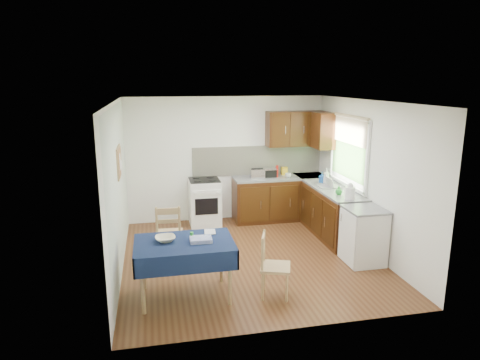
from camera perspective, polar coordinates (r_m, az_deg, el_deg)
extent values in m
plane|color=#4D2914|center=(7.06, 1.29, -10.25)|extent=(4.20, 4.20, 0.00)
cube|color=white|center=(6.49, 1.40, 10.45)|extent=(4.00, 4.20, 0.02)
cube|color=white|center=(8.68, -1.81, 2.84)|extent=(4.00, 0.02, 2.50)
cube|color=white|center=(4.73, 7.17, -6.20)|extent=(4.00, 0.02, 2.50)
cube|color=silver|center=(6.52, -16.04, -1.18)|extent=(0.02, 4.20, 2.50)
cube|color=white|center=(7.37, 16.67, 0.41)|extent=(0.02, 4.20, 2.50)
cube|color=black|center=(8.82, 5.31, -2.51)|extent=(1.90, 0.60, 0.86)
cube|color=black|center=(8.01, 12.19, -4.39)|extent=(0.60, 1.70, 0.86)
cube|color=slate|center=(8.71, 5.37, 0.34)|extent=(1.90, 0.60, 0.04)
cube|color=slate|center=(7.89, 12.35, -1.28)|extent=(0.60, 1.70, 0.04)
cube|color=slate|center=(8.92, 9.37, 0.52)|extent=(0.60, 0.60, 0.04)
cube|color=beige|center=(8.81, 2.38, 2.65)|extent=(2.70, 0.02, 0.60)
cube|color=black|center=(8.77, 7.47, 6.81)|extent=(1.20, 0.35, 0.70)
cube|color=black|center=(8.53, 11.12, 6.49)|extent=(0.35, 0.50, 0.70)
cube|color=white|center=(8.50, -4.74, -2.97)|extent=(0.60, 0.60, 0.90)
cube|color=black|center=(8.39, -4.80, 0.02)|extent=(0.58, 0.58, 0.02)
cube|color=black|center=(8.21, -4.47, -3.55)|extent=(0.44, 0.01, 0.32)
cube|color=#355E26|center=(7.93, 14.31, 3.27)|extent=(0.01, 1.40, 0.85)
cube|color=white|center=(7.84, 14.48, 7.95)|extent=(0.04, 1.48, 0.06)
cube|color=white|center=(8.03, 13.99, -0.60)|extent=(0.04, 1.48, 0.06)
cube|color=tan|center=(7.85, 14.29, 6.36)|extent=(0.02, 1.36, 0.44)
cube|color=white|center=(7.00, 16.17, -7.28)|extent=(0.55, 0.58, 0.85)
cube|color=slate|center=(6.86, 16.41, -3.80)|extent=(0.58, 0.60, 0.03)
cube|color=#A68453|center=(6.74, -15.85, 2.34)|extent=(0.02, 0.62, 0.47)
cube|color=#92613D|center=(6.74, -15.72, 2.34)|extent=(0.01, 0.56, 0.41)
cube|color=white|center=(6.65, -15.69, 2.39)|extent=(0.00, 0.18, 0.24)
cube|color=white|center=(6.87, -15.53, 1.71)|extent=(0.00, 0.15, 0.20)
cube|color=#0D1636|center=(5.63, -7.46, -8.31)|extent=(1.24, 0.82, 0.03)
cube|color=#0D1636|center=(5.29, -7.05, -11.13)|extent=(1.28, 0.02, 0.26)
cube|color=#0D1636|center=(6.06, -7.75, -7.88)|extent=(1.28, 0.02, 0.26)
cube|color=#0D1636|center=(5.67, -13.86, -9.70)|extent=(0.02, 0.86, 0.26)
cube|color=#0D1636|center=(5.75, -1.09, -8.97)|extent=(0.02, 0.86, 0.26)
cylinder|color=#A68453|center=(5.47, -12.84, -13.62)|extent=(0.05, 0.05, 0.74)
cylinder|color=#A68453|center=(5.54, -1.36, -12.91)|extent=(0.05, 0.05, 0.74)
cylinder|color=#A68453|center=(6.08, -12.76, -10.82)|extent=(0.05, 0.05, 0.74)
cylinder|color=#A68453|center=(6.14, -2.51, -10.23)|extent=(0.05, 0.05, 0.74)
cube|color=#A68453|center=(6.87, -9.43, -7.11)|extent=(0.45, 0.45, 0.04)
cube|color=#A68453|center=(6.58, -9.59, -4.79)|extent=(0.38, 0.06, 0.30)
cylinder|color=#A68453|center=(7.10, -7.94, -8.30)|extent=(0.04, 0.04, 0.45)
cylinder|color=#A68453|center=(7.11, -10.70, -8.37)|extent=(0.04, 0.04, 0.45)
cylinder|color=#A68453|center=(6.78, -7.95, -9.34)|extent=(0.04, 0.04, 0.45)
cylinder|color=#A68453|center=(6.80, -10.85, -9.41)|extent=(0.04, 0.04, 0.45)
cube|color=#A68453|center=(5.76, 4.75, -11.49)|extent=(0.48, 0.48, 0.04)
cube|color=#A68453|center=(5.64, 3.13, -8.49)|extent=(0.14, 0.34, 0.27)
cylinder|color=#A68453|center=(5.71, 6.25, -14.05)|extent=(0.03, 0.03, 0.41)
cylinder|color=#A68453|center=(5.99, 6.29, -12.70)|extent=(0.03, 0.03, 0.41)
cylinder|color=#A68453|center=(5.72, 3.05, -13.95)|extent=(0.03, 0.03, 0.41)
cylinder|color=#A68453|center=(5.99, 3.26, -12.60)|extent=(0.03, 0.03, 0.41)
cube|color=silver|center=(8.48, 2.31, 0.84)|extent=(0.28, 0.17, 0.19)
cube|color=black|center=(8.45, 2.32, 1.55)|extent=(0.24, 0.02, 0.02)
cube|color=black|center=(8.67, 3.69, 0.94)|extent=(0.32, 0.27, 0.15)
cube|color=silver|center=(8.65, 3.70, 1.56)|extent=(0.32, 0.27, 0.03)
cylinder|color=red|center=(8.61, 4.95, 1.15)|extent=(0.05, 0.05, 0.24)
cube|color=yellow|center=(8.87, 5.93, 1.22)|extent=(0.12, 0.08, 0.16)
cube|color=gray|center=(7.99, 11.77, -0.85)|extent=(0.39, 0.29, 0.02)
cylinder|color=white|center=(7.97, 11.80, -0.28)|extent=(0.05, 0.18, 0.18)
cylinder|color=white|center=(7.24, 14.45, -1.70)|extent=(0.16, 0.16, 0.20)
sphere|color=white|center=(7.21, 14.50, -0.77)|extent=(0.10, 0.10, 0.10)
imported|color=silver|center=(8.61, 6.43, 0.61)|extent=(0.13, 0.13, 0.09)
imported|color=white|center=(8.15, 11.46, 0.47)|extent=(0.15, 0.15, 0.30)
imported|color=#1B4E9E|center=(8.29, 10.88, 0.37)|extent=(0.13, 0.13, 0.21)
imported|color=green|center=(7.48, 13.04, -1.36)|extent=(0.16, 0.16, 0.15)
imported|color=beige|center=(5.67, -9.93, -7.72)|extent=(0.28, 0.28, 0.06)
imported|color=white|center=(5.91, -4.76, -6.95)|extent=(0.17, 0.22, 0.02)
cylinder|color=green|center=(5.70, -6.45, -7.36)|extent=(0.04, 0.04, 0.09)
cube|color=#293C99|center=(5.61, -5.24, -7.91)|extent=(0.29, 0.23, 0.05)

